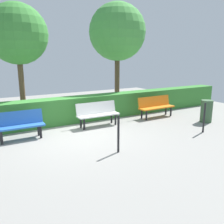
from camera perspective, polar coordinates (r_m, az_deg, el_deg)
ground_plane at (r=7.65m, az=-8.57°, el=-5.69°), size 18.08×18.08×0.00m
bench_orange at (r=9.98m, az=10.52°, el=1.54°), size 1.64×0.48×0.86m
bench_white at (r=8.55m, az=-3.52°, el=-0.20°), size 1.56×0.49×0.86m
bench_blue at (r=7.65m, az=-21.40°, el=-2.71°), size 1.41×0.48×0.86m
hedge_row at (r=9.44m, az=-5.63°, el=1.03°), size 14.08×0.70×0.97m
tree_near at (r=11.90m, az=1.30°, el=18.70°), size 2.72×2.72×4.99m
tree_mid at (r=9.87m, az=-21.91°, el=16.99°), size 2.25×2.25×4.41m
railing_post_near at (r=8.34m, az=21.39°, el=-1.31°), size 0.06×0.06×1.00m
railing_post_mid at (r=6.14m, az=1.55°, el=-5.36°), size 0.06×0.06×1.00m
trash_bin at (r=9.75m, az=21.86°, el=0.19°), size 0.44×0.44×0.85m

